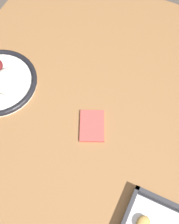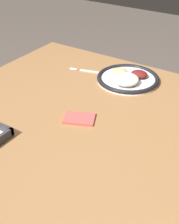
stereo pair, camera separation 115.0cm
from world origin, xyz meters
name	(u,v)px [view 1 (the left image)]	position (x,y,z in m)	size (l,w,h in m)	color
ground_plane	(90,177)	(0.00, 0.00, 0.00)	(8.00, 8.00, 0.00)	#564C44
dining_table	(91,126)	(0.00, 0.00, 0.65)	(1.23, 1.08, 0.74)	olive
napkin	(92,126)	(0.04, 0.02, 0.74)	(0.14, 0.12, 0.01)	#CC4C47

